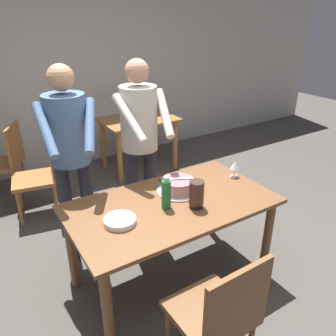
{
  "coord_description": "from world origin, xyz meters",
  "views": [
    {
      "loc": [
        -1.17,
        -1.82,
        2.05
      ],
      "look_at": [
        0.13,
        0.26,
        0.9
      ],
      "focal_mm": 35.65,
      "sensor_mm": 36.0,
      "label": 1
    }
  ],
  "objects_px": {
    "background_chair_2": "(6,159)",
    "person_standing_beside": "(70,148)",
    "plate_stack": "(120,221)",
    "background_table": "(139,130)",
    "cake_on_platter": "(178,186)",
    "cake_knife": "(169,179)",
    "main_dining_table": "(172,215)",
    "water_bottle": "(166,194)",
    "person_cutting_cake": "(140,135)",
    "chair_near_side": "(219,313)",
    "wine_glass_near": "(235,166)",
    "hurricane_lamp": "(197,194)",
    "background_chair_0": "(41,173)"
  },
  "relations": [
    {
      "from": "cake_on_platter",
      "to": "cake_knife",
      "type": "distance_m",
      "value": 0.1
    },
    {
      "from": "person_standing_beside",
      "to": "background_chair_0",
      "type": "xyz_separation_m",
      "value": [
        -0.1,
        0.94,
        -0.58
      ]
    },
    {
      "from": "water_bottle",
      "to": "main_dining_table",
      "type": "bearing_deg",
      "value": 28.04
    },
    {
      "from": "main_dining_table",
      "to": "chair_near_side",
      "type": "distance_m",
      "value": 0.85
    },
    {
      "from": "person_standing_beside",
      "to": "background_chair_0",
      "type": "bearing_deg",
      "value": 95.95
    },
    {
      "from": "main_dining_table",
      "to": "hurricane_lamp",
      "type": "bearing_deg",
      "value": -52.08
    },
    {
      "from": "cake_on_platter",
      "to": "background_table",
      "type": "bearing_deg",
      "value": 71.15
    },
    {
      "from": "plate_stack",
      "to": "background_table",
      "type": "xyz_separation_m",
      "value": [
        1.26,
        2.16,
        -0.19
      ]
    },
    {
      "from": "plate_stack",
      "to": "person_cutting_cake",
      "type": "height_order",
      "value": "person_cutting_cake"
    },
    {
      "from": "main_dining_table",
      "to": "cake_on_platter",
      "type": "xyz_separation_m",
      "value": [
        0.13,
        0.11,
        0.16
      ]
    },
    {
      "from": "person_standing_beside",
      "to": "cake_knife",
      "type": "bearing_deg",
      "value": -41.98
    },
    {
      "from": "person_cutting_cake",
      "to": "background_table",
      "type": "xyz_separation_m",
      "value": [
        0.73,
        1.47,
        -0.5
      ]
    },
    {
      "from": "hurricane_lamp",
      "to": "chair_near_side",
      "type": "distance_m",
      "value": 0.82
    },
    {
      "from": "hurricane_lamp",
      "to": "background_chair_2",
      "type": "relative_size",
      "value": 0.23
    },
    {
      "from": "main_dining_table",
      "to": "cake_on_platter",
      "type": "relative_size",
      "value": 4.57
    },
    {
      "from": "plate_stack",
      "to": "background_table",
      "type": "height_order",
      "value": "plate_stack"
    },
    {
      "from": "wine_glass_near",
      "to": "background_chair_2",
      "type": "distance_m",
      "value": 2.68
    },
    {
      "from": "person_cutting_cake",
      "to": "water_bottle",
      "type": "bearing_deg",
      "value": -102.7
    },
    {
      "from": "plate_stack",
      "to": "background_chair_2",
      "type": "height_order",
      "value": "background_chair_2"
    },
    {
      "from": "wine_glass_near",
      "to": "person_cutting_cake",
      "type": "distance_m",
      "value": 0.86
    },
    {
      "from": "water_bottle",
      "to": "wine_glass_near",
      "type": "bearing_deg",
      "value": 8.87
    },
    {
      "from": "cake_on_platter",
      "to": "background_chair_0",
      "type": "distance_m",
      "value": 1.71
    },
    {
      "from": "cake_on_platter",
      "to": "cake_knife",
      "type": "relative_size",
      "value": 1.34
    },
    {
      "from": "background_table",
      "to": "cake_on_platter",
      "type": "bearing_deg",
      "value": -108.85
    },
    {
      "from": "main_dining_table",
      "to": "cake_knife",
      "type": "xyz_separation_m",
      "value": [
        0.07,
        0.14,
        0.23
      ]
    },
    {
      "from": "person_cutting_cake",
      "to": "chair_near_side",
      "type": "height_order",
      "value": "person_cutting_cake"
    },
    {
      "from": "background_chair_0",
      "to": "wine_glass_near",
      "type": "bearing_deg",
      "value": -49.32
    },
    {
      "from": "hurricane_lamp",
      "to": "background_table",
      "type": "relative_size",
      "value": 0.21
    },
    {
      "from": "cake_on_platter",
      "to": "hurricane_lamp",
      "type": "xyz_separation_m",
      "value": [
        -0.01,
        -0.26,
        0.06
      ]
    },
    {
      "from": "background_table",
      "to": "cake_knife",
      "type": "bearing_deg",
      "value": -110.79
    },
    {
      "from": "chair_near_side",
      "to": "background_chair_2",
      "type": "xyz_separation_m",
      "value": [
        -0.68,
        3.03,
        0.0
      ]
    },
    {
      "from": "cake_on_platter",
      "to": "main_dining_table",
      "type": "bearing_deg",
      "value": -139.46
    },
    {
      "from": "cake_knife",
      "to": "background_table",
      "type": "relative_size",
      "value": 0.25
    },
    {
      "from": "person_cutting_cake",
      "to": "background_chair_2",
      "type": "relative_size",
      "value": 1.91
    },
    {
      "from": "plate_stack",
      "to": "person_cutting_cake",
      "type": "relative_size",
      "value": 0.13
    },
    {
      "from": "chair_near_side",
      "to": "background_chair_2",
      "type": "relative_size",
      "value": 1.0
    },
    {
      "from": "wine_glass_near",
      "to": "background_chair_2",
      "type": "relative_size",
      "value": 0.16
    },
    {
      "from": "background_chair_2",
      "to": "person_standing_beside",
      "type": "bearing_deg",
      "value": -77.09
    },
    {
      "from": "cake_knife",
      "to": "person_standing_beside",
      "type": "height_order",
      "value": "person_standing_beside"
    },
    {
      "from": "cake_knife",
      "to": "background_chair_2",
      "type": "xyz_separation_m",
      "value": [
        -0.95,
        2.07,
        -0.37
      ]
    },
    {
      "from": "main_dining_table",
      "to": "water_bottle",
      "type": "xyz_separation_m",
      "value": [
        -0.07,
        -0.04,
        0.23
      ]
    },
    {
      "from": "background_chair_0",
      "to": "main_dining_table",
      "type": "bearing_deg",
      "value": -68.81
    },
    {
      "from": "person_cutting_cake",
      "to": "background_chair_2",
      "type": "height_order",
      "value": "person_cutting_cake"
    },
    {
      "from": "person_cutting_cake",
      "to": "cake_on_platter",
      "type": "bearing_deg",
      "value": -84.69
    },
    {
      "from": "main_dining_table",
      "to": "wine_glass_near",
      "type": "xyz_separation_m",
      "value": [
        0.69,
        0.08,
        0.21
      ]
    },
    {
      "from": "cake_on_platter",
      "to": "hurricane_lamp",
      "type": "distance_m",
      "value": 0.27
    },
    {
      "from": "person_cutting_cake",
      "to": "chair_near_side",
      "type": "relative_size",
      "value": 1.91
    },
    {
      "from": "person_standing_beside",
      "to": "chair_near_side",
      "type": "bearing_deg",
      "value": -77.5
    },
    {
      "from": "cake_knife",
      "to": "wine_glass_near",
      "type": "xyz_separation_m",
      "value": [
        0.63,
        -0.06,
        -0.01
      ]
    },
    {
      "from": "main_dining_table",
      "to": "chair_near_side",
      "type": "height_order",
      "value": "chair_near_side"
    }
  ]
}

